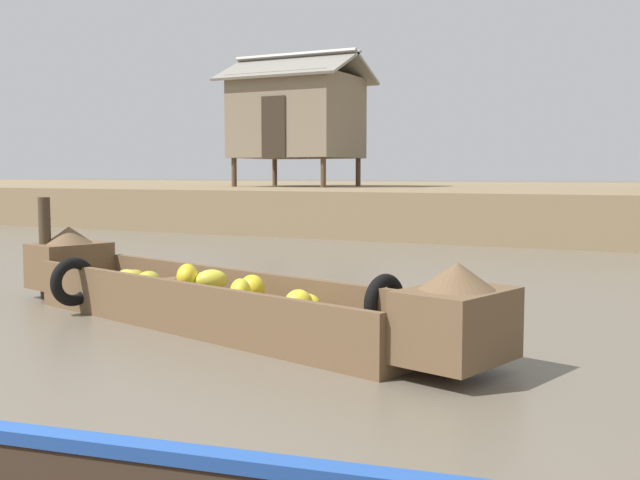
% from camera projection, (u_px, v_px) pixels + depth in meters
% --- Properties ---
extents(ground_plane, '(300.00, 300.00, 0.00)m').
position_uv_depth(ground_plane, '(454.00, 275.00, 11.19)').
color(ground_plane, '#665B4C').
extents(riverbank_strip, '(160.00, 20.00, 1.08)m').
position_uv_depth(riverbank_strip, '(589.00, 203.00, 24.02)').
color(riverbank_strip, '#7F6B4C').
rests_on(riverbank_strip, ground).
extents(banana_boat, '(6.09, 2.44, 0.85)m').
position_uv_depth(banana_boat, '(213.00, 297.00, 7.39)').
color(banana_boat, brown).
rests_on(banana_boat, ground).
extents(stilt_house_left, '(4.18, 3.38, 4.12)m').
position_uv_depth(stilt_house_left, '(297.00, 115.00, 23.68)').
color(stilt_house_left, '#4C3826').
rests_on(stilt_house_left, riverbank_strip).
extents(mooring_post, '(0.14, 0.14, 1.21)m').
position_uv_depth(mooring_post, '(45.00, 248.00, 9.06)').
color(mooring_post, '#423323').
rests_on(mooring_post, ground).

